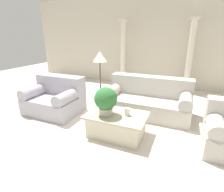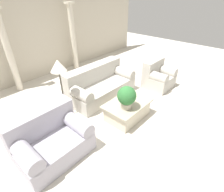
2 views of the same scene
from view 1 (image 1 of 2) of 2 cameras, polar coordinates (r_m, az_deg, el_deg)
The scene contains 10 objects.
ground_plane at distance 3.86m, azimuth 1.83°, elevation -9.14°, with size 16.00×16.00×0.00m, color silver.
wall_back at distance 6.66m, azimuth 13.32°, elevation 16.79°, with size 10.00×0.06×3.20m.
sofa_long at distance 4.35m, azimuth 11.58°, elevation -1.06°, with size 1.99×0.97×0.88m.
loveseat at distance 4.56m, azimuth -17.98°, elevation -0.56°, with size 1.29×0.97×0.88m.
coffee_table at distance 3.38m, azimuth 1.53°, elevation -9.25°, with size 1.12×0.76×0.43m.
potted_plant at distance 3.16m, azimuth -2.08°, elevation -1.30°, with size 0.42×0.42×0.53m.
pillar_candle at distance 3.23m, azimuth 4.99°, elevation -5.11°, with size 0.10×0.10×0.14m.
floor_lamp at distance 4.49m, azimuth -3.98°, elevation 11.29°, with size 0.35×0.35×1.46m.
column_left at distance 6.57m, azimuth 3.66°, elevation 13.73°, with size 0.26×0.26×2.35m.
column_right at distance 6.18m, azimuth 24.13°, elevation 11.78°, with size 0.26×0.26×2.35m.
Camera 1 is at (1.24, -3.16, 1.84)m, focal length 28.00 mm.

